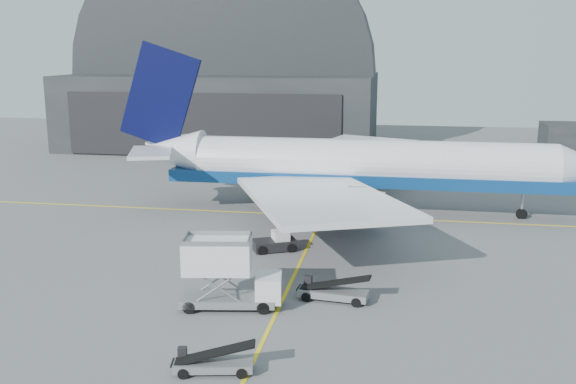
% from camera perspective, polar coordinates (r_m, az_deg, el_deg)
% --- Properties ---
extents(ground, '(200.00, 200.00, 0.00)m').
position_cam_1_polar(ground, '(44.37, -0.00, -8.57)').
color(ground, '#565659').
rests_on(ground, ground).
extents(taxi_lines, '(80.00, 42.12, 0.02)m').
position_cam_1_polar(taxi_lines, '(56.24, 2.20, -3.97)').
color(taxi_lines, yellow).
rests_on(taxi_lines, ground).
extents(hangar, '(50.00, 28.30, 28.00)m').
position_cam_1_polar(hangar, '(109.85, -5.61, 9.11)').
color(hangar, black).
rests_on(hangar, ground).
extents(airliner, '(48.39, 46.92, 16.98)m').
position_cam_1_polar(airliner, '(64.14, 5.70, 2.39)').
color(airliner, white).
rests_on(airliner, ground).
extents(catering_truck, '(6.68, 3.31, 4.39)m').
position_cam_1_polar(catering_truck, '(40.73, -5.49, -7.25)').
color(catering_truck, slate).
rests_on(catering_truck, ground).
extents(pushback_tug, '(3.96, 3.21, 1.61)m').
position_cam_1_polar(pushback_tug, '(52.34, -1.11, -4.55)').
color(pushback_tug, black).
rests_on(pushback_tug, ground).
extents(belt_loader_a, '(4.34, 2.10, 1.62)m').
position_cam_1_polar(belt_loader_a, '(33.73, -6.72, -14.86)').
color(belt_loader_a, slate).
rests_on(belt_loader_a, ground).
extents(belt_loader_b, '(4.89, 2.12, 1.83)m').
position_cam_1_polar(belt_loader_b, '(42.35, 3.98, -8.83)').
color(belt_loader_b, slate).
rests_on(belt_loader_b, ground).
extents(traffic_cone, '(0.40, 0.40, 0.58)m').
position_cam_1_polar(traffic_cone, '(46.55, -1.41, -7.18)').
color(traffic_cone, '#E75A07').
rests_on(traffic_cone, ground).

